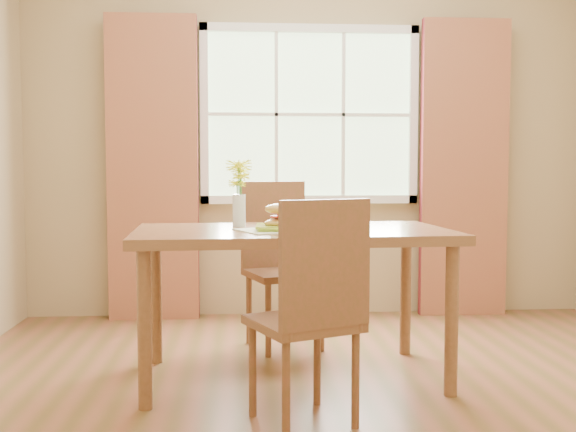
# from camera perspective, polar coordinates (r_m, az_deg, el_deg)

# --- Properties ---
(room) EXTENTS (4.24, 3.84, 2.74)m
(room) POSITION_cam_1_polar(r_m,az_deg,el_deg) (3.20, 5.28, 8.51)
(room) COLOR brown
(room) RESTS_ON ground
(window) EXTENTS (1.62, 0.06, 1.32)m
(window) POSITION_cam_1_polar(r_m,az_deg,el_deg) (5.07, 1.85, 8.56)
(window) COLOR #BBE5AD
(window) RESTS_ON room
(curtain_left) EXTENTS (0.65, 0.08, 2.20)m
(curtain_left) POSITION_cam_1_polar(r_m,az_deg,el_deg) (4.97, -11.38, 3.95)
(curtain_left) COLOR maroon
(curtain_left) RESTS_ON room
(curtain_right) EXTENTS (0.65, 0.08, 2.20)m
(curtain_right) POSITION_cam_1_polar(r_m,az_deg,el_deg) (5.21, 14.67, 3.90)
(curtain_right) COLOR maroon
(curtain_right) RESTS_ON room
(dining_table) EXTENTS (1.66, 1.00, 0.79)m
(dining_table) POSITION_cam_1_polar(r_m,az_deg,el_deg) (3.50, 0.35, -2.44)
(dining_table) COLOR brown
(dining_table) RESTS_ON room
(chair_near) EXTENTS (0.53, 0.53, 0.98)m
(chair_near) POSITION_cam_1_polar(r_m,az_deg,el_deg) (2.84, 2.09, -7.43)
(chair_near) COLOR brown
(chair_near) RESTS_ON room
(chair_far) EXTENTS (0.54, 0.54, 1.02)m
(chair_far) POSITION_cam_1_polar(r_m,az_deg,el_deg) (4.21, -0.76, -3.36)
(chair_far) COLOR brown
(chair_far) RESTS_ON room
(placemat) EXTENTS (0.54, 0.48, 0.01)m
(placemat) POSITION_cam_1_polar(r_m,az_deg,el_deg) (3.40, -0.22, -1.19)
(placemat) COLOR beige
(placemat) RESTS_ON dining_table
(plate) EXTENTS (0.29, 0.29, 0.01)m
(plate) POSITION_cam_1_polar(r_m,az_deg,el_deg) (3.38, -0.39, -1.05)
(plate) COLOR #A6CD33
(plate) RESTS_ON placemat
(croissant_sandwich) EXTENTS (0.17, 0.12, 0.12)m
(croissant_sandwich) POSITION_cam_1_polar(r_m,az_deg,el_deg) (3.36, -0.66, 0.03)
(croissant_sandwich) COLOR gold
(croissant_sandwich) RESTS_ON plate
(water_glass) EXTENTS (0.08, 0.08, 0.12)m
(water_glass) POSITION_cam_1_polar(r_m,az_deg,el_deg) (3.45, 3.80, -0.23)
(water_glass) COLOR silver
(water_glass) RESTS_ON dining_table
(flower_vase) EXTENTS (0.15, 0.15, 0.36)m
(flower_vase) POSITION_cam_1_polar(r_m,az_deg,el_deg) (3.63, -4.16, 2.64)
(flower_vase) COLOR silver
(flower_vase) RESTS_ON dining_table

